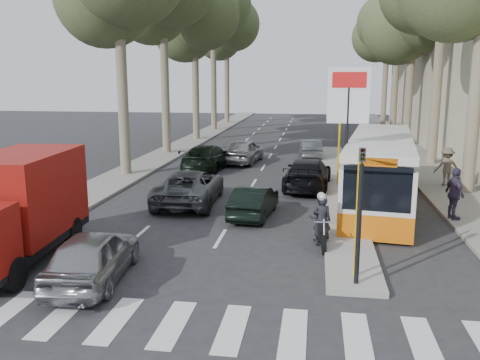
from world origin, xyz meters
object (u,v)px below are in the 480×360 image
object	(u,v)px
silver_hatchback	(93,256)
city_bus	(380,169)
red_truck	(16,206)
motorcycle	(321,221)
dark_hatchback	(254,201)

from	to	relation	value
silver_hatchback	city_bus	world-z (taller)	city_bus
red_truck	city_bus	size ratio (longest dim) A/B	0.53
city_bus	silver_hatchback	bearing A→B (deg)	-123.40
silver_hatchback	motorcycle	world-z (taller)	motorcycle
red_truck	motorcycle	distance (m)	9.14
dark_hatchback	city_bus	xyz separation A→B (m)	(4.92, 2.70, 0.93)
dark_hatchback	motorcycle	distance (m)	3.87
dark_hatchback	red_truck	bearing A→B (deg)	48.36
city_bus	dark_hatchback	bearing A→B (deg)	-143.64
dark_hatchback	motorcycle	bearing A→B (deg)	136.31
red_truck	motorcycle	size ratio (longest dim) A/B	2.90
dark_hatchback	city_bus	size ratio (longest dim) A/B	0.32
silver_hatchback	dark_hatchback	world-z (taller)	silver_hatchback
dark_hatchback	red_truck	distance (m)	8.45
red_truck	motorcycle	world-z (taller)	red_truck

